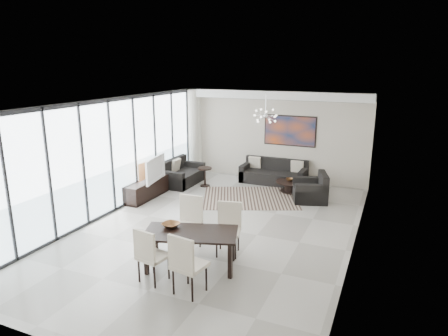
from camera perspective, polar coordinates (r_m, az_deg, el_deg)
The scene contains 20 objects.
room_shell at distance 8.76m, azimuth 1.85°, elevation -0.33°, with size 6.00×9.00×2.90m.
window_wall at distance 10.40m, azimuth -15.40°, elevation 1.66°, with size 0.37×8.95×2.90m.
soffit at distance 12.72m, azimuth 7.19°, elevation 10.31°, with size 5.98×0.40×0.26m, color white.
painting at distance 12.88m, azimuth 9.39°, elevation 5.26°, with size 1.68×0.04×0.98m, color #B64819.
chandelier at distance 10.96m, azimuth 5.95°, elevation 7.44°, with size 0.66×0.66×0.71m.
rug at distance 11.46m, azimuth 3.76°, elevation -4.23°, with size 2.63×2.02×0.01m, color black.
coffee_table at distance 12.10m, azimuth 9.60°, elevation -2.50°, with size 0.93×0.93×0.32m.
bowl_coffee at distance 12.09m, azimuth 9.37°, elevation -1.63°, with size 0.23×0.23×0.07m, color brown.
sofa_main at distance 12.90m, azimuth 7.13°, elevation -1.00°, with size 2.07×0.85×0.75m.
loveseat at distance 12.77m, azimuth -6.14°, elevation -1.07°, with size 0.88×1.56×0.78m.
armchair at distance 11.40m, azimuth 12.35°, elevation -3.25°, with size 1.14×1.17×0.79m.
side_table at distance 12.41m, azimuth -2.75°, elevation -0.81°, with size 0.43×0.43×0.60m.
tv_console at distance 11.57m, azimuth -11.02°, elevation -3.00°, with size 0.46×1.65×0.51m, color black.
television at distance 11.37m, azimuth -10.32°, elevation -0.13°, with size 1.19×0.16×0.68m, color gray.
dining_table at distance 7.50m, azimuth -4.79°, elevation -9.71°, with size 1.89×1.35×0.71m.
dining_chair_sw at distance 7.11m, azimuth -10.65°, elevation -11.77°, with size 0.54×0.54×1.01m.
dining_chair_se at distance 6.66m, azimuth -5.52°, elevation -13.09°, with size 0.57×0.57×1.08m.
dining_chair_nw at distance 8.28m, azimuth -5.03°, elevation -7.19°, with size 0.53×0.53×1.11m.
dining_chair_ne at distance 8.07m, azimuth 0.67°, elevation -8.03°, with size 0.58×0.58×1.04m.
bowl_dining at distance 7.71m, azimuth -7.61°, elevation -8.06°, with size 0.33×0.33×0.08m, color brown.
Camera 1 is at (3.56, -7.87, 3.72)m, focal length 32.00 mm.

